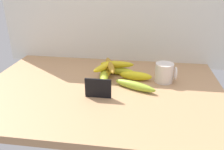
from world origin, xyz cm
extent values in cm
cube|color=tan|center=(0.00, 0.00, 1.50)|extent=(110.00, 76.00, 3.00)
cube|color=silver|center=(0.00, 39.00, 35.00)|extent=(130.00, 2.00, 70.00)
cube|color=black|center=(0.63, -8.64, 7.20)|extent=(11.00, 0.80, 8.40)
cube|color=#855F46|center=(0.63, -7.84, 3.30)|extent=(9.90, 1.20, 0.60)
cylinder|color=silver|center=(28.58, 10.91, 7.61)|extent=(8.52, 8.52, 9.22)
torus|color=silver|center=(33.84, 10.91, 7.61)|extent=(1.00, 6.17, 6.17)
ellipsoid|color=gold|center=(6.19, 16.30, 5.02)|extent=(17.84, 7.59, 4.04)
ellipsoid|color=#A8BB2F|center=(0.18, 8.48, 5.08)|extent=(7.47, 18.39, 4.15)
ellipsoid|color=yellow|center=(15.27, 10.88, 5.13)|extent=(15.89, 5.44, 4.27)
ellipsoid|color=#9BB932|center=(15.37, 0.82, 4.85)|extent=(19.58, 11.27, 3.69)
ellipsoid|color=yellow|center=(0.79, 13.81, 4.88)|extent=(6.20, 20.24, 3.76)
ellipsoid|color=#AF7C21|center=(2.03, 14.83, 8.46)|extent=(9.26, 20.78, 3.39)
ellipsoid|color=gold|center=(5.44, 15.95, 8.69)|extent=(16.98, 4.14, 3.29)
ellipsoid|color=yellow|center=(0.03, 13.02, 8.42)|extent=(11.66, 15.98, 3.31)
camera|label=1|loc=(18.41, -91.37, 50.48)|focal=36.81mm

